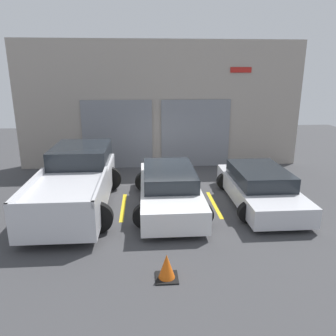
# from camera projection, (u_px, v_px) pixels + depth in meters

# --- Properties ---
(ground_plane) EXTENTS (28.00, 28.00, 0.00)m
(ground_plane) POSITION_uv_depth(u_px,v_px,m) (166.00, 189.00, 11.82)
(ground_plane) COLOR #3D3D3F
(shophouse_building) EXTENTS (12.23, 0.68, 5.37)m
(shophouse_building) POSITION_uv_depth(u_px,v_px,m) (161.00, 106.00, 14.22)
(shophouse_building) COLOR #9E9389
(shophouse_building) RESTS_ON ground
(pickup_truck) EXTENTS (2.60, 5.24, 1.67)m
(pickup_truck) POSITION_uv_depth(u_px,v_px,m) (76.00, 181.00, 10.22)
(pickup_truck) COLOR silver
(pickup_truck) RESTS_ON ground
(sedan_white) EXTENTS (2.21, 4.69, 1.21)m
(sedan_white) POSITION_uv_depth(u_px,v_px,m) (169.00, 188.00, 10.24)
(sedan_white) COLOR white
(sedan_white) RESTS_ON ground
(sedan_side) EXTENTS (2.15, 4.36, 1.15)m
(sedan_side) POSITION_uv_depth(u_px,v_px,m) (259.00, 187.00, 10.45)
(sedan_side) COLOR silver
(sedan_side) RESTS_ON ground
(parking_stripe_far_left) EXTENTS (0.12, 2.20, 0.01)m
(parking_stripe_far_left) POSITION_uv_depth(u_px,v_px,m) (29.00, 210.00, 10.07)
(parking_stripe_far_left) COLOR gold
(parking_stripe_far_left) RESTS_ON ground
(parking_stripe_left) EXTENTS (0.12, 2.20, 0.01)m
(parking_stripe_left) POSITION_uv_depth(u_px,v_px,m) (123.00, 207.00, 10.27)
(parking_stripe_left) COLOR gold
(parking_stripe_left) RESTS_ON ground
(parking_stripe_centre) EXTENTS (0.12, 2.20, 0.01)m
(parking_stripe_centre) POSITION_uv_depth(u_px,v_px,m) (214.00, 204.00, 10.47)
(parking_stripe_centre) COLOR gold
(parking_stripe_centre) RESTS_ON ground
(parking_stripe_right) EXTENTS (0.12, 2.20, 0.01)m
(parking_stripe_right) POSITION_uv_depth(u_px,v_px,m) (302.00, 202.00, 10.68)
(parking_stripe_right) COLOR gold
(parking_stripe_right) RESTS_ON ground
(traffic_cone) EXTENTS (0.47, 0.47, 0.55)m
(traffic_cone) POSITION_uv_depth(u_px,v_px,m) (167.00, 267.00, 6.66)
(traffic_cone) COLOR black
(traffic_cone) RESTS_ON ground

